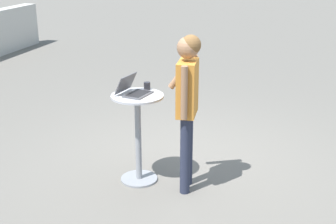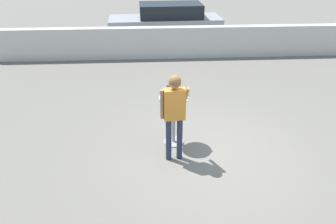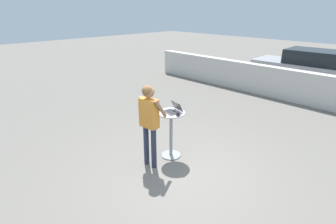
{
  "view_description": "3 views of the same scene",
  "coord_description": "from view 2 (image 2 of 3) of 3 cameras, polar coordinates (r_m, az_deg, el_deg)",
  "views": [
    {
      "loc": [
        -5.22,
        -1.28,
        2.59
      ],
      "look_at": [
        -0.5,
        0.08,
        0.86
      ],
      "focal_mm": 50.0,
      "sensor_mm": 36.0,
      "label": 1
    },
    {
      "loc": [
        -1.04,
        -5.43,
        3.79
      ],
      "look_at": [
        -0.7,
        0.12,
        0.89
      ],
      "focal_mm": 35.0,
      "sensor_mm": 36.0,
      "label": 2
    },
    {
      "loc": [
        3.06,
        -3.22,
        3.1
      ],
      "look_at": [
        -0.39,
        0.16,
        1.18
      ],
      "focal_mm": 28.0,
      "sensor_mm": 36.0,
      "label": 3
    }
  ],
  "objects": [
    {
      "name": "ground_plane",
      "position": [
        6.7,
        6.09,
        -7.02
      ],
      "size": [
        50.0,
        50.0,
        0.0
      ],
      "primitive_type": "plane",
      "color": "slate"
    },
    {
      "name": "pavement_kerb",
      "position": [
        12.07,
        1.58,
        12.04
      ],
      "size": [
        13.15,
        0.35,
        1.11
      ],
      "color": "beige",
      "rests_on": "ground_plane"
    },
    {
      "name": "cafe_table",
      "position": [
        6.66,
        1.0,
        -0.65
      ],
      "size": [
        0.59,
        0.59,
        1.05
      ],
      "color": "gray",
      "rests_on": "ground_plane"
    },
    {
      "name": "laptop",
      "position": [
        6.5,
        1.09,
        3.12
      ],
      "size": [
        0.38,
        0.37,
        0.22
      ],
      "color": "#515156",
      "rests_on": "cafe_table"
    },
    {
      "name": "coffee_mug",
      "position": [
        6.44,
        3.12,
        2.81
      ],
      "size": [
        0.11,
        0.08,
        0.09
      ],
      "color": "#232328",
      "rests_on": "cafe_table"
    },
    {
      "name": "standing_person",
      "position": [
        5.92,
        1.12,
        0.83
      ],
      "size": [
        0.53,
        0.41,
        1.76
      ],
      "color": "#282D42",
      "rests_on": "ground_plane"
    },
    {
      "name": "parked_car_near_street",
      "position": [
        14.0,
        -0.29,
        15.24
      ],
      "size": [
        4.62,
        1.91,
        1.57
      ],
      "color": "#9E9EA3",
      "rests_on": "ground_plane"
    }
  ]
}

